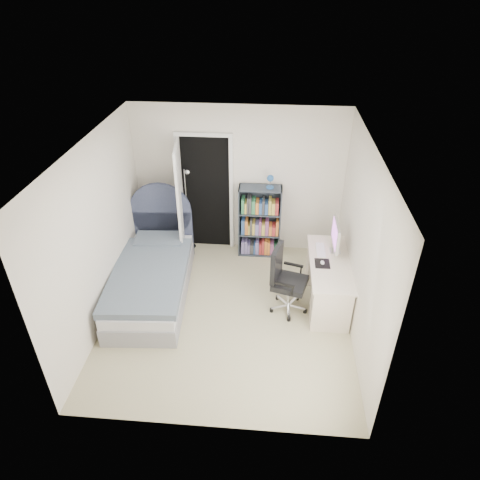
# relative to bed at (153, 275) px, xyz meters

# --- Properties ---
(room_shell) EXTENTS (3.50, 3.70, 2.60)m
(room_shell) POSITION_rel_bed_xyz_m (1.18, -0.41, 0.94)
(room_shell) COLOR tan
(room_shell) RESTS_ON ground
(door) EXTENTS (0.92, 0.82, 2.06)m
(door) POSITION_rel_bed_xyz_m (0.40, 1.11, 0.73)
(door) COLOR black
(door) RESTS_ON ground
(bed) EXTENTS (1.17, 2.26, 1.35)m
(bed) POSITION_rel_bed_xyz_m (0.00, 0.00, 0.00)
(bed) COLOR gray
(bed) RESTS_ON ground
(nightstand) EXTENTS (0.38, 0.38, 0.57)m
(nightstand) POSITION_rel_bed_xyz_m (0.01, 1.09, 0.07)
(nightstand) COLOR #DDAC88
(nightstand) RESTS_ON ground
(floor_lamp) EXTENTS (0.22, 0.22, 1.51)m
(floor_lamp) POSITION_rel_bed_xyz_m (0.34, 1.24, 0.31)
(floor_lamp) COLOR silver
(floor_lamp) RESTS_ON ground
(bookcase) EXTENTS (0.70, 0.30, 1.48)m
(bookcase) POSITION_rel_bed_xyz_m (1.55, 1.19, 0.27)
(bookcase) COLOR #353E48
(bookcase) RESTS_ON ground
(desk) EXTENTS (0.57, 1.42, 1.17)m
(desk) POSITION_rel_bed_xyz_m (2.59, 0.03, 0.07)
(desk) COLOR beige
(desk) RESTS_ON ground
(office_chair) EXTENTS (0.56, 0.58, 1.03)m
(office_chair) POSITION_rel_bed_xyz_m (1.96, -0.21, 0.26)
(office_chair) COLOR silver
(office_chair) RESTS_ON ground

